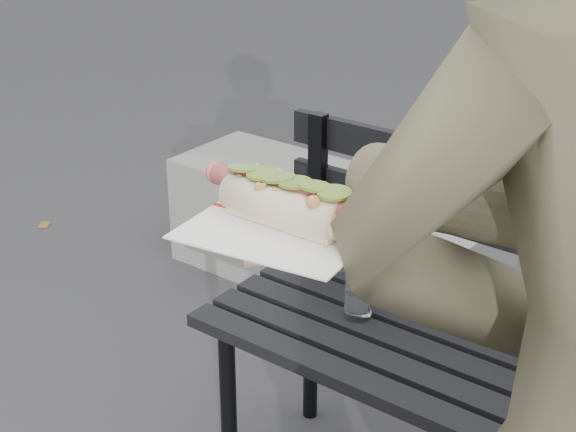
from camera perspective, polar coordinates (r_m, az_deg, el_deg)
name	(u,v)px	position (r m, az deg, el deg)	size (l,w,h in m)	color
park_bench	(541,352)	(1.92, 16.02, -8.45)	(1.50, 0.44, 0.88)	black
concrete_block	(333,234)	(3.08, 2.92, -1.19)	(1.20, 0.40, 0.40)	slate
held_hotdog	(476,211)	(0.89, 12.06, 0.30)	(0.61, 0.31, 0.20)	brown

